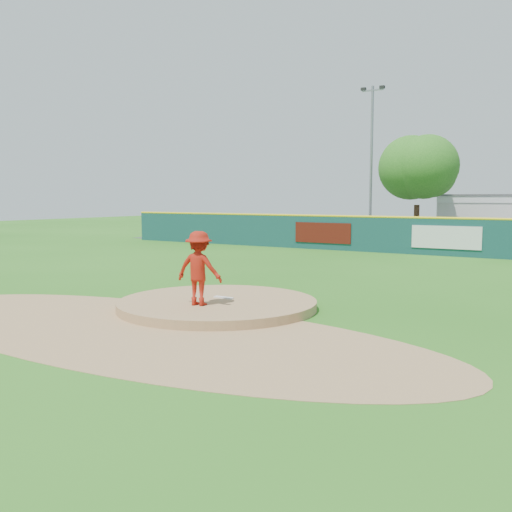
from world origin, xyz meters
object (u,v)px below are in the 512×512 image
Objects in this scene: van at (484,238)px; deciduous_tree at (418,175)px; pitcher at (199,268)px; light_pole_left at (371,156)px; playground_slide at (281,229)px.

deciduous_tree reaches higher than van.
light_pole_left is at bearing -88.04° from pitcher.
playground_slide is 0.26× the size of light_pole_left.
pitcher is 28.92m from light_pole_left.
light_pole_left is (5.34, 3.78, 5.25)m from playground_slide.
van is 0.49× the size of light_pole_left.
van is at bearing -107.51° from pitcher.
van is at bearing -6.30° from playground_slide.
deciduous_tree is 0.67× the size of light_pole_left.
deciduous_tree is (-4.90, 3.35, 3.78)m from van.
van is (2.85, 22.51, -0.45)m from pitcher.
deciduous_tree is (9.34, 1.78, 3.75)m from playground_slide.
light_pole_left is at bearing 60.90° from van.
playground_slide is 10.23m from deciduous_tree.
deciduous_tree is 4.72m from light_pole_left.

